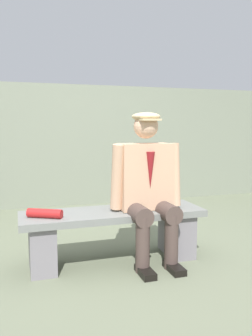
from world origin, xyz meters
TOP-DOWN VIEW (x-y plane):
  - ground_plane at (0.00, 0.00)m, footprint 30.00×30.00m
  - bench at (0.00, 0.00)m, footprint 1.50×0.44m
  - seated_man at (-0.28, 0.06)m, footprint 0.62×0.58m
  - rolled_magazine at (0.55, 0.06)m, footprint 0.27×0.19m
  - stadium_wall at (0.00, -2.30)m, footprint 12.00×0.24m

SIDE VIEW (x-z plane):
  - ground_plane at x=0.00m, z-range 0.00..0.00m
  - bench at x=0.00m, z-range 0.06..0.49m
  - rolled_magazine at x=0.55m, z-range 0.43..0.50m
  - seated_man at x=-0.28m, z-range 0.05..1.28m
  - stadium_wall at x=0.00m, z-range 0.00..1.70m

